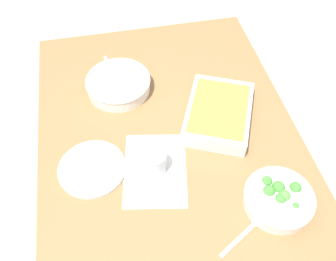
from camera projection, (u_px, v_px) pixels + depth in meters
The scene contains 10 objects.
ground_plane at pixel (168, 220), 1.89m from camera, with size 6.00×6.00×0.00m, color #B2A899.
dining_table at pixel (168, 145), 1.38m from camera, with size 1.20×0.90×0.74m.
placemat at pixel (155, 169), 1.20m from camera, with size 0.28×0.20×0.00m, color silver.
stew_bowl at pixel (118, 84), 1.41m from camera, with size 0.25×0.25×0.06m.
broccoli_bowl at pixel (279, 198), 1.11m from camera, with size 0.21×0.21×0.07m.
baking_dish at pixel (219, 113), 1.31m from camera, with size 0.36×0.32×0.06m.
drink_cup at pixel (155, 163), 1.17m from camera, with size 0.07×0.07×0.08m.
side_plate at pixel (92, 169), 1.20m from camera, with size 0.22×0.22×0.01m, color silver.
spoon_by_stew at pixel (113, 74), 1.48m from camera, with size 0.18×0.05×0.01m.
spoon_by_broccoli at pixel (247, 231), 1.07m from camera, with size 0.10×0.16×0.01m.
Camera 1 is at (-0.79, 0.16, 1.76)m, focal length 39.58 mm.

